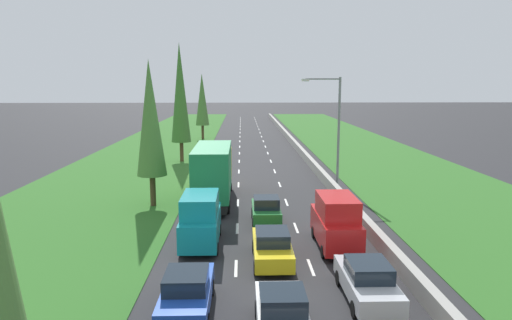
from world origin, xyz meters
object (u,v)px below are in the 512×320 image
(green_box_truck_left_lane, at_px, (213,172))
(teal_van_left_lane, at_px, (201,220))
(poplar_tree_third, at_px, (180,93))
(red_van_right_lane, at_px, (336,222))
(silver_sedan_right_lane, at_px, (367,281))
(green_hatchback_centre_lane, at_px, (266,210))
(blue_sedan_left_lane, at_px, (187,292))
(white_hatchback_centre_lane, at_px, (282,313))
(yellow_sedan_centre_lane, at_px, (272,247))
(poplar_tree_second, at_px, (150,119))
(poplar_tree_fourth, at_px, (202,100))
(street_light_mast, at_px, (335,124))

(green_box_truck_left_lane, bearing_deg, teal_van_left_lane, -90.88)
(poplar_tree_third, bearing_deg, teal_van_left_lane, -80.67)
(red_van_right_lane, xyz_separation_m, poplar_tree_third, (-11.46, 27.45, 6.07))
(teal_van_left_lane, bearing_deg, poplar_tree_third, 99.33)
(silver_sedan_right_lane, bearing_deg, green_hatchback_centre_lane, 108.51)
(blue_sedan_left_lane, height_order, silver_sedan_right_lane, same)
(white_hatchback_centre_lane, distance_m, silver_sedan_right_lane, 4.39)
(yellow_sedan_centre_lane, distance_m, poplar_tree_second, 14.18)
(red_van_right_lane, bearing_deg, white_hatchback_centre_lane, -112.70)
(yellow_sedan_centre_lane, height_order, red_van_right_lane, red_van_right_lane)
(teal_van_left_lane, distance_m, poplar_tree_fourth, 47.77)
(blue_sedan_left_lane, relative_size, silver_sedan_right_lane, 1.00)
(teal_van_left_lane, bearing_deg, green_hatchback_centre_lane, 45.95)
(silver_sedan_right_lane, relative_size, yellow_sedan_centre_lane, 1.00)
(white_hatchback_centre_lane, distance_m, poplar_tree_second, 19.53)
(silver_sedan_right_lane, relative_size, green_hatchback_centre_lane, 1.15)
(teal_van_left_lane, bearing_deg, white_hatchback_centre_lane, -68.85)
(silver_sedan_right_lane, height_order, poplar_tree_third, poplar_tree_third)
(blue_sedan_left_lane, relative_size, teal_van_left_lane, 0.92)
(blue_sedan_left_lane, bearing_deg, poplar_tree_fourth, 94.10)
(silver_sedan_right_lane, relative_size, green_box_truck_left_lane, 0.48)
(red_van_right_lane, height_order, green_box_truck_left_lane, green_box_truck_left_lane)
(yellow_sedan_centre_lane, height_order, green_hatchback_centre_lane, green_hatchback_centre_lane)
(blue_sedan_left_lane, xyz_separation_m, poplar_tree_fourth, (-3.92, 54.71, 5.24))
(silver_sedan_right_lane, relative_size, street_light_mast, 0.50)
(green_hatchback_centre_lane, height_order, poplar_tree_third, poplar_tree_third)
(blue_sedan_left_lane, bearing_deg, street_light_mast, 65.42)
(white_hatchback_centre_lane, height_order, poplar_tree_third, poplar_tree_third)
(red_van_right_lane, distance_m, poplar_tree_second, 14.90)
(silver_sedan_right_lane, relative_size, teal_van_left_lane, 0.92)
(blue_sedan_left_lane, distance_m, yellow_sedan_centre_lane, 5.92)
(yellow_sedan_centre_lane, relative_size, poplar_tree_third, 0.35)
(blue_sedan_left_lane, relative_size, red_van_right_lane, 0.92)
(silver_sedan_right_lane, xyz_separation_m, poplar_tree_third, (-11.52, 33.40, 6.66))
(silver_sedan_right_lane, distance_m, street_light_mast, 20.86)
(street_light_mast, bearing_deg, green_box_truck_left_lane, -154.46)
(white_hatchback_centre_lane, bearing_deg, yellow_sedan_centre_lane, 89.19)
(teal_van_left_lane, xyz_separation_m, poplar_tree_fourth, (-3.81, 47.39, 4.66))
(yellow_sedan_centre_lane, height_order, teal_van_left_lane, teal_van_left_lane)
(poplar_tree_fourth, bearing_deg, white_hatchback_centre_lane, -82.62)
(green_box_truck_left_lane, distance_m, street_light_mast, 11.05)
(green_hatchback_centre_lane, xyz_separation_m, poplar_tree_second, (-7.69, 4.39, 5.28))
(green_box_truck_left_lane, xyz_separation_m, poplar_tree_third, (-4.55, 17.76, 5.29))
(blue_sedan_left_lane, height_order, red_van_right_lane, red_van_right_lane)
(green_hatchback_centre_lane, height_order, street_light_mast, street_light_mast)
(yellow_sedan_centre_lane, bearing_deg, green_hatchback_centre_lane, 89.57)
(silver_sedan_right_lane, xyz_separation_m, teal_van_left_lane, (-7.10, 6.55, 0.59))
(green_hatchback_centre_lane, bearing_deg, yellow_sedan_centre_lane, -90.43)
(teal_van_left_lane, xyz_separation_m, poplar_tree_third, (-4.41, 26.86, 6.07))
(poplar_tree_fourth, bearing_deg, blue_sedan_left_lane, -85.90)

